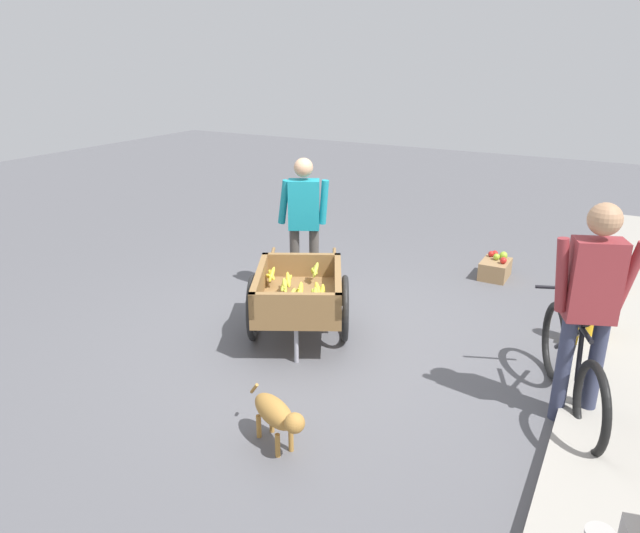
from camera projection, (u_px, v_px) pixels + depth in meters
The scene contains 9 objects.
ground_plane at pixel (334, 339), 5.62m from camera, with size 24.00×24.00×0.00m, color #56565B.
fruit_cart at pixel (299, 297), 5.49m from camera, with size 1.81×1.44×0.71m.
vendor_person at pixel (304, 215), 6.41m from camera, with size 0.34×0.53×1.56m.
bicycle at pixel (571, 368), 4.42m from camera, with size 1.57×0.71×0.85m.
cyclist_person at pixel (591, 296), 4.05m from camera, with size 0.31×0.57×1.68m.
dog at pixel (277, 414), 4.00m from camera, with size 0.37×0.62×0.40m.
fire_hydrant at pixel (589, 312), 5.42m from camera, with size 0.25×0.25×0.67m.
plastic_bucket at pixel (607, 288), 6.56m from camera, with size 0.27×0.27×0.23m, color orange.
apple_crate at pixel (495, 268), 7.13m from camera, with size 0.44×0.32×0.32m.
Camera 1 is at (4.47, 2.31, 2.61)m, focal length 32.52 mm.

